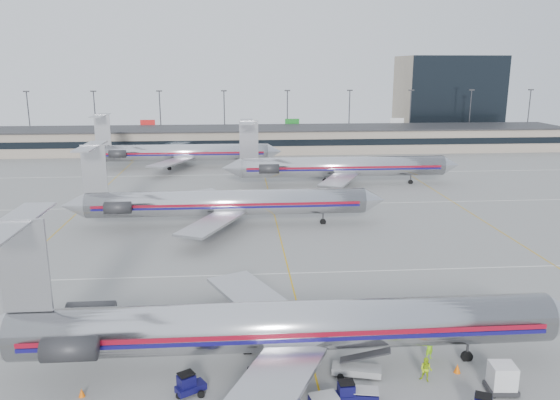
{
  "coord_description": "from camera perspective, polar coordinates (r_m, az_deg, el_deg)",
  "views": [
    {
      "loc": [
        -5.27,
        -45.16,
        21.77
      ],
      "look_at": [
        0.16,
        25.02,
        4.5
      ],
      "focal_mm": 35.0,
      "sensor_mm": 36.0,
      "label": 1
    }
  ],
  "objects": [
    {
      "name": "ground",
      "position": [
        50.41,
        2.06,
        -11.81
      ],
      "size": [
        260.0,
        260.0,
        0.0
      ],
      "primitive_type": "plane",
      "color": "gray",
      "rests_on": "ground"
    },
    {
      "name": "ramp_worker_near",
      "position": [
        44.52,
        15.38,
        -14.62
      ],
      "size": [
        0.83,
        0.73,
        1.92
      ],
      "primitive_type": "imported",
      "rotation": [
        0.0,
        0.0,
        0.47
      ],
      "color": "#8EE915",
      "rests_on": "ground"
    },
    {
      "name": "distant_building",
      "position": [
        186.0,
        17.07,
        10.34
      ],
      "size": [
        30.0,
        20.0,
        25.0
      ],
      "primitive_type": "cube",
      "color": "tan",
      "rests_on": "ground"
    },
    {
      "name": "apron_markings",
      "position": [
        59.53,
        0.97,
        -7.66
      ],
      "size": [
        160.0,
        0.15,
        0.02
      ],
      "primitive_type": "cube",
      "color": "silver",
      "rests_on": "ground"
    },
    {
      "name": "jet_foreground",
      "position": [
        40.61,
        -0.57,
        -13.0
      ],
      "size": [
        45.73,
        26.93,
        11.97
      ],
      "color": "silver",
      "rests_on": "ground"
    },
    {
      "name": "tug_center",
      "position": [
        38.57,
        7.15,
        -19.4
      ],
      "size": [
        2.0,
        1.07,
        1.59
      ],
      "rotation": [
        0.0,
        0.0,
        0.05
      ],
      "color": "#0C0B3E",
      "rests_on": "ground"
    },
    {
      "name": "belt_loader",
      "position": [
        41.58,
        8.13,
        -16.99
      ],
      "size": [
        4.3,
        2.1,
        2.2
      ],
      "rotation": [
        0.0,
        0.0,
        -0.25
      ],
      "color": "#999999",
      "rests_on": "ground"
    },
    {
      "name": "cone_left",
      "position": [
        41.39,
        -20.02,
        -18.38
      ],
      "size": [
        0.52,
        0.52,
        0.6
      ],
      "primitive_type": "cone",
      "rotation": [
        0.0,
        0.0,
        0.2
      ],
      "color": "#F26108",
      "rests_on": "ground"
    },
    {
      "name": "tug_left",
      "position": [
        39.6,
        -9.51,
        -18.5
      ],
      "size": [
        2.22,
        1.88,
        1.62
      ],
      "rotation": [
        0.0,
        0.0,
        0.54
      ],
      "color": "#0C0B3E",
      "rests_on": "ground"
    },
    {
      "name": "ramp_worker_far",
      "position": [
        41.72,
        15.02,
        -16.75
      ],
      "size": [
        1.1,
        1.06,
        1.79
      ],
      "primitive_type": "imported",
      "rotation": [
        0.0,
        0.0,
        -0.64
      ],
      "color": "#ABD514",
      "rests_on": "ground"
    },
    {
      "name": "uld_container",
      "position": [
        42.03,
        22.19,
        -16.87
      ],
      "size": [
        2.1,
        1.8,
        2.08
      ],
      "rotation": [
        0.0,
        0.0,
        -0.08
      ],
      "color": "#2D2D30",
      "rests_on": "ground"
    },
    {
      "name": "terminal",
      "position": [
        144.44,
        -2.31,
        6.37
      ],
      "size": [
        162.0,
        17.0,
        6.25
      ],
      "color": "gray",
      "rests_on": "ground"
    },
    {
      "name": "cart_outer",
      "position": [
        38.89,
        8.97,
        -19.55
      ],
      "size": [
        1.83,
        1.42,
        0.94
      ],
      "rotation": [
        0.0,
        0.0,
        -0.18
      ],
      "color": "#0C0B3E",
      "rests_on": "ground"
    },
    {
      "name": "jet_second_row",
      "position": [
        76.02,
        -6.21,
        -0.27
      ],
      "size": [
        44.88,
        26.43,
        11.75
      ],
      "color": "silver",
      "rests_on": "ground"
    },
    {
      "name": "jet_third_row",
      "position": [
        102.81,
        6.09,
        3.52
      ],
      "size": [
        45.06,
        27.72,
        12.32
      ],
      "color": "silver",
      "rests_on": "ground"
    },
    {
      "name": "cone_right",
      "position": [
        43.61,
        18.04,
        -16.39
      ],
      "size": [
        0.62,
        0.62,
        0.68
      ],
      "primitive_type": "cone",
      "rotation": [
        0.0,
        0.0,
        -0.27
      ],
      "color": "#F26108",
      "rests_on": "ground"
    },
    {
      "name": "jet_back_row",
      "position": [
        121.93,
        -10.5,
        4.92
      ],
      "size": [
        43.56,
        26.8,
        11.91
      ],
      "color": "silver",
      "rests_on": "ground"
    },
    {
      "name": "light_mast_row",
      "position": [
        157.8,
        -2.52,
        8.98
      ],
      "size": [
        163.6,
        0.4,
        15.28
      ],
      "color": "#38383D",
      "rests_on": "ground"
    }
  ]
}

